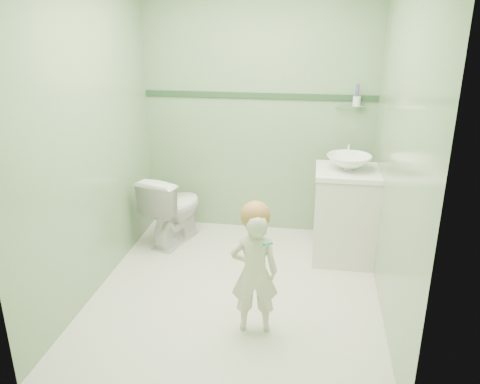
# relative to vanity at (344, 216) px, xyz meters

# --- Properties ---
(ground) EXTENTS (2.50, 2.50, 0.00)m
(ground) POSITION_rel_vanity_xyz_m (-0.84, -0.70, -0.40)
(ground) COLOR silver
(ground) RESTS_ON ground
(room_shell) EXTENTS (2.50, 2.54, 2.40)m
(room_shell) POSITION_rel_vanity_xyz_m (-0.84, -0.70, 0.80)
(room_shell) COLOR #7CAB79
(room_shell) RESTS_ON ground
(trim_stripe) EXTENTS (2.20, 0.02, 0.05)m
(trim_stripe) POSITION_rel_vanity_xyz_m (-0.84, 0.54, 0.95)
(trim_stripe) COLOR #27452C
(trim_stripe) RESTS_ON room_shell
(vanity) EXTENTS (0.52, 0.50, 0.80)m
(vanity) POSITION_rel_vanity_xyz_m (0.00, 0.00, 0.00)
(vanity) COLOR silver
(vanity) RESTS_ON ground
(counter) EXTENTS (0.54, 0.52, 0.04)m
(counter) POSITION_rel_vanity_xyz_m (0.00, 0.00, 0.41)
(counter) COLOR white
(counter) RESTS_ON vanity
(basin) EXTENTS (0.37, 0.37, 0.13)m
(basin) POSITION_rel_vanity_xyz_m (0.00, 0.00, 0.49)
(basin) COLOR white
(basin) RESTS_ON counter
(faucet) EXTENTS (0.03, 0.13, 0.18)m
(faucet) POSITION_rel_vanity_xyz_m (0.00, 0.19, 0.57)
(faucet) COLOR silver
(faucet) RESTS_ON counter
(cup_holder) EXTENTS (0.26, 0.07, 0.21)m
(cup_holder) POSITION_rel_vanity_xyz_m (0.05, 0.48, 0.93)
(cup_holder) COLOR silver
(cup_holder) RESTS_ON room_shell
(toilet) EXTENTS (0.56, 0.75, 0.68)m
(toilet) POSITION_rel_vanity_xyz_m (-1.58, 0.10, -0.06)
(toilet) COLOR white
(toilet) RESTS_ON ground
(toddler) EXTENTS (0.35, 0.25, 0.88)m
(toddler) POSITION_rel_vanity_xyz_m (-0.64, -1.17, 0.04)
(toddler) COLOR beige
(toddler) RESTS_ON ground
(hair_cap) EXTENTS (0.20, 0.20, 0.20)m
(hair_cap) POSITION_rel_vanity_xyz_m (-0.64, -1.14, 0.44)
(hair_cap) COLOR #A16C3C
(hair_cap) RESTS_ON toddler
(teal_toothbrush) EXTENTS (0.11, 0.14, 0.08)m
(teal_toothbrush) POSITION_rel_vanity_xyz_m (-0.55, -1.28, 0.32)
(teal_toothbrush) COLOR #0D8777
(teal_toothbrush) RESTS_ON toddler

